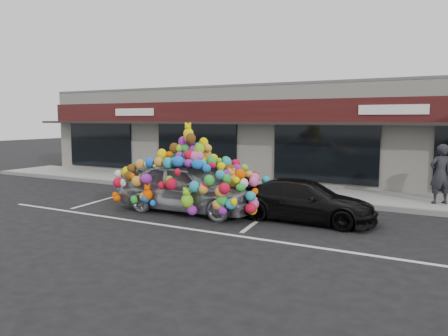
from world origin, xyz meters
The scene contains 10 objects.
ground centered at (0.00, 0.00, 0.00)m, with size 90.00×90.00×0.00m, color black.
shop_building centered at (0.00, 8.44, 2.16)m, with size 24.00×7.20×4.31m.
sidewalk centered at (0.00, 4.00, 0.07)m, with size 26.00×3.00×0.15m, color #969691.
kerb centered at (0.00, 2.50, 0.07)m, with size 26.00×0.18×0.16m, color slate.
parking_stripe_left centered at (-3.20, 0.20, 0.00)m, with size 0.12×4.40×0.01m, color silver.
parking_stripe_mid centered at (2.80, 0.20, 0.00)m, with size 0.12×4.40×0.01m, color silver.
lane_line centered at (2.00, -2.30, 0.00)m, with size 14.00×0.12×0.01m, color silver.
toy_car centered at (0.58, -0.53, 0.94)m, with size 3.21×4.77×2.76m.
black_sedan centered at (4.04, 0.02, 0.57)m, with size 3.90×1.59×1.13m, color black.
pedestrian_a centered at (7.21, 3.73, 1.09)m, with size 0.69×0.45×1.89m, color #232228.
Camera 1 is at (7.86, -11.45, 2.82)m, focal length 35.00 mm.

